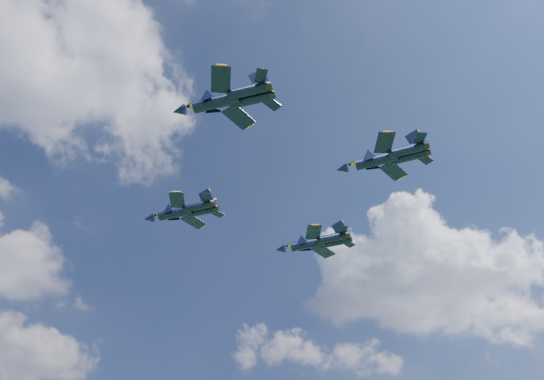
{
  "coord_description": "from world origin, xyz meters",
  "views": [
    {
      "loc": [
        -38.15,
        -59.97,
        3.18
      ],
      "look_at": [
        -0.74,
        -3.07,
        57.46
      ],
      "focal_mm": 35.0,
      "sensor_mm": 36.0,
      "label": 1
    }
  ],
  "objects_px": {
    "jet_lead": "(174,213)",
    "jet_left": "(213,103)",
    "jet_right": "(306,244)",
    "jet_slot": "(373,161)"
  },
  "relations": [
    {
      "from": "jet_lead",
      "to": "jet_slot",
      "type": "bearing_deg",
      "value": -97.34
    },
    {
      "from": "jet_right",
      "to": "jet_left",
      "type": "bearing_deg",
      "value": 178.07
    },
    {
      "from": "jet_lead",
      "to": "jet_left",
      "type": "relative_size",
      "value": 0.97
    },
    {
      "from": "jet_lead",
      "to": "jet_right",
      "type": "distance_m",
      "value": 26.53
    },
    {
      "from": "jet_left",
      "to": "jet_right",
      "type": "height_order",
      "value": "jet_right"
    },
    {
      "from": "jet_right",
      "to": "jet_lead",
      "type": "bearing_deg",
      "value": 133.78
    },
    {
      "from": "jet_slot",
      "to": "jet_right",
      "type": "bearing_deg",
      "value": 39.65
    },
    {
      "from": "jet_left",
      "to": "jet_slot",
      "type": "bearing_deg",
      "value": -48.56
    },
    {
      "from": "jet_lead",
      "to": "jet_slot",
      "type": "xyz_separation_m",
      "value": [
        18.85,
        -31.46,
        -1.7
      ]
    },
    {
      "from": "jet_right",
      "to": "jet_slot",
      "type": "relative_size",
      "value": 1.05
    }
  ]
}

